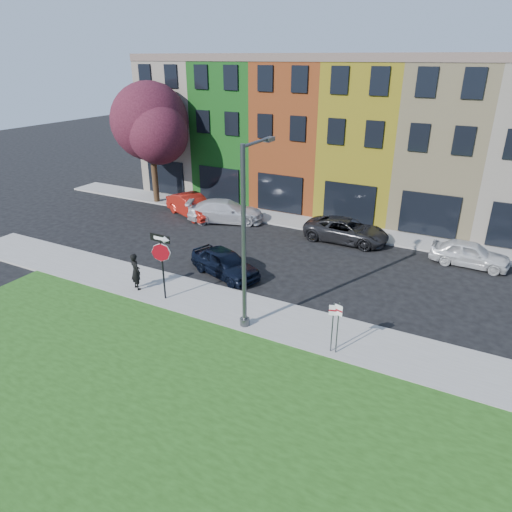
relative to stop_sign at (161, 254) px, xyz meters
The scene contains 15 objects.
ground 5.31m from the stop_sign, 27.96° to the right, with size 120.00×120.00×0.00m, color black.
sidewalk_near 6.66m from the stop_sign, ahead, with size 40.00×3.00×0.12m, color gray.
sidewalk_far 13.03m from the stop_sign, 84.59° to the left, with size 40.00×2.40×0.12m, color gray.
rowhouse_block 19.21m from the stop_sign, 84.85° to the left, with size 30.00×10.12×10.00m.
stop_sign is the anchor object (origin of this frame).
man 2.23m from the stop_sign, behind, with size 0.77×0.65×1.80m, color black.
sedan_near 4.07m from the stop_sign, 73.93° to the left, with size 4.41×2.89×1.40m, color black.
parked_car_red 12.26m from the stop_sign, 119.38° to the left, with size 4.88×3.28×1.52m, color maroon.
parked_car_silver 11.29m from the stop_sign, 107.06° to the left, with size 5.52×3.81×1.48m, color #BABABF.
parked_car_dark 12.21m from the stop_sign, 65.48° to the left, with size 5.03×2.33×1.40m, color black.
parked_car_white 16.11m from the stop_sign, 41.98° to the left, with size 4.02×1.72×1.35m, color silver.
street_lamp 4.58m from the stop_sign, ahead, with size 0.40×2.58×7.38m.
parking_sign_a 8.33m from the stop_sign, ahead, with size 0.31×0.13×2.13m.
parking_sign_b 8.13m from the stop_sign, ahead, with size 0.31×0.13×2.06m.
tree_purple 16.12m from the stop_sign, 130.17° to the left, with size 6.65×5.82×8.69m.
Camera 1 is at (8.09, -12.03, 10.27)m, focal length 32.00 mm.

